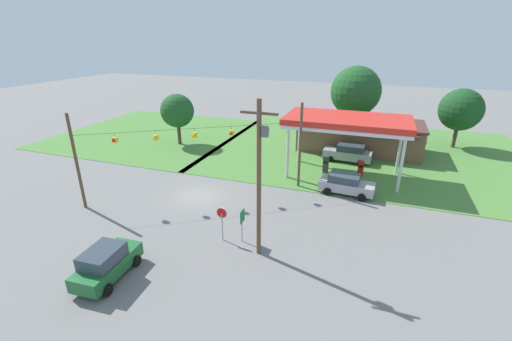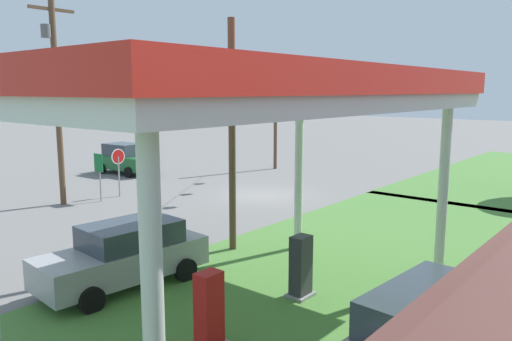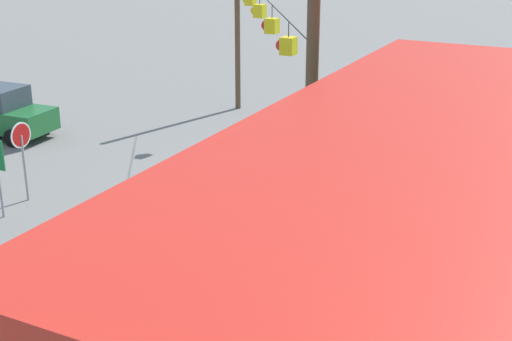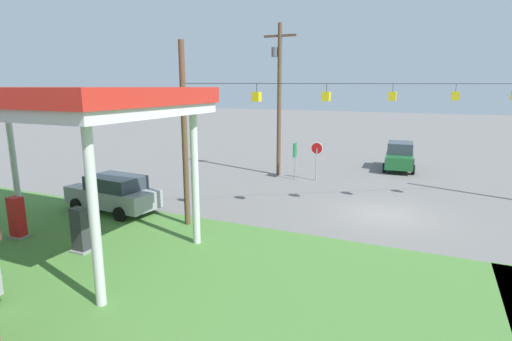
% 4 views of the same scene
% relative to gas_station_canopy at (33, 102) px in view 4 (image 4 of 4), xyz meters
% --- Properties ---
extents(ground_plane, '(160.00, 160.00, 0.00)m').
position_rel_gas_station_canopy_xyz_m(ground_plane, '(-11.29, -9.11, -5.43)').
color(ground_plane, slate).
extents(gas_station_canopy, '(11.60, 6.30, 5.94)m').
position_rel_gas_station_canopy_xyz_m(gas_station_canopy, '(0.00, 0.00, 0.00)').
color(gas_station_canopy, silver).
rests_on(gas_station_canopy, ground).
extents(fuel_pump_near, '(0.71, 0.56, 1.70)m').
position_rel_gas_station_canopy_xyz_m(fuel_pump_near, '(-1.71, -0.00, -4.62)').
color(fuel_pump_near, gray).
rests_on(fuel_pump_near, ground).
extents(fuel_pump_far, '(0.71, 0.56, 1.70)m').
position_rel_gas_station_canopy_xyz_m(fuel_pump_far, '(1.71, -0.00, -4.62)').
color(fuel_pump_far, gray).
rests_on(fuel_pump_far, ground).
extents(car_at_pumps_front, '(4.85, 2.39, 1.80)m').
position_rel_gas_station_canopy_xyz_m(car_at_pumps_front, '(0.76, -4.27, -4.49)').
color(car_at_pumps_front, '#9E9EA3').
rests_on(car_at_pumps_front, ground).
extents(car_on_crossroad, '(2.33, 4.39, 2.00)m').
position_rel_gas_station_canopy_xyz_m(car_on_crossroad, '(-10.98, -20.50, -4.42)').
color(car_on_crossroad, '#1E602D').
rests_on(car_on_crossroad, ground).
extents(stop_sign_roadside, '(0.80, 0.08, 2.50)m').
position_rel_gas_station_canopy_xyz_m(stop_sign_roadside, '(-6.38, -14.68, -3.61)').
color(stop_sign_roadside, '#99999E').
rests_on(stop_sign_roadside, ground).
extents(route_sign, '(0.10, 0.70, 2.40)m').
position_rel_gas_station_canopy_xyz_m(route_sign, '(-5.03, -14.37, -3.72)').
color(route_sign, gray).
rests_on(route_sign, ground).
extents(utility_pole_main, '(2.20, 0.44, 9.96)m').
position_rel_gas_station_canopy_xyz_m(utility_pole_main, '(-3.51, -15.26, 0.14)').
color(utility_pole_main, brown).
rests_on(utility_pole_main, ground).
extents(signal_span_gantry, '(15.70, 10.24, 7.81)m').
position_rel_gas_station_canopy_xyz_m(signal_span_gantry, '(-11.29, -9.13, -1.08)').
color(signal_span_gantry, brown).
rests_on(signal_span_gantry, ground).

